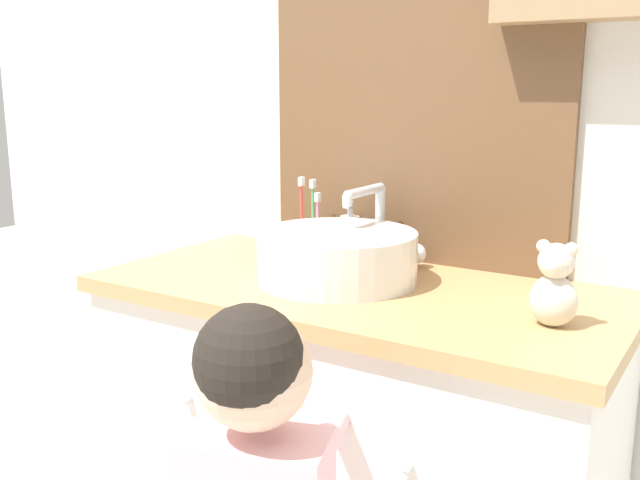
{
  "coord_description": "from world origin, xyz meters",
  "views": [
    {
      "loc": [
        0.73,
        -0.98,
        1.22
      ],
      "look_at": [
        -0.06,
        0.27,
        0.91
      ],
      "focal_mm": 40.0,
      "sensor_mm": 36.0,
      "label": 1
    }
  ],
  "objects_px": {
    "teddy_bear": "(554,286)",
    "toothbrush_holder": "(310,239)",
    "soap_dispenser": "(350,235)",
    "sink_basin": "(338,255)"
  },
  "relations": [
    {
      "from": "sink_basin",
      "to": "toothbrush_holder",
      "type": "relative_size",
      "value": 2.0
    },
    {
      "from": "soap_dispenser",
      "to": "teddy_bear",
      "type": "bearing_deg",
      "value": -25.47
    },
    {
      "from": "toothbrush_holder",
      "to": "soap_dispenser",
      "type": "xyz_separation_m",
      "value": [
        0.09,
        0.04,
        0.01
      ]
    },
    {
      "from": "toothbrush_holder",
      "to": "soap_dispenser",
      "type": "distance_m",
      "value": 0.1
    },
    {
      "from": "teddy_bear",
      "to": "toothbrush_holder",
      "type": "bearing_deg",
      "value": 160.76
    },
    {
      "from": "toothbrush_holder",
      "to": "sink_basin",
      "type": "bearing_deg",
      "value": -42.9
    },
    {
      "from": "toothbrush_holder",
      "to": "teddy_bear",
      "type": "distance_m",
      "value": 0.71
    },
    {
      "from": "sink_basin",
      "to": "teddy_bear",
      "type": "relative_size",
      "value": 2.58
    },
    {
      "from": "sink_basin",
      "to": "teddy_bear",
      "type": "height_order",
      "value": "sink_basin"
    },
    {
      "from": "soap_dispenser",
      "to": "teddy_bear",
      "type": "relative_size",
      "value": 0.91
    }
  ]
}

